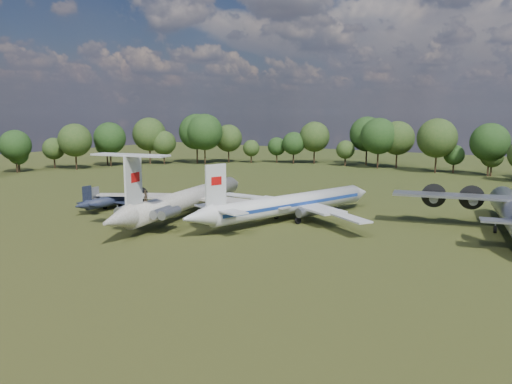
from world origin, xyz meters
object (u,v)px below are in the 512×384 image
Objects in this scene: tu104_jet at (291,207)px; small_prop_northwest at (116,201)px; small_prop_west at (112,203)px; il62_airliner at (189,202)px; person_on_il62 at (146,196)px.

small_prop_northwest is (-33.13, -7.27, -1.08)m from tu104_jet.
small_prop_west is at bearing -52.95° from small_prop_northwest.
tu104_jet is 2.96× the size of small_prop_northwest.
small_prop_northwest is at bearing 127.54° from small_prop_west.
tu104_jet is at bearing 16.24° from small_prop_west.
il62_airliner is at bearing 12.71° from small_prop_west.
il62_airliner reaches higher than tu104_jet.
tu104_jet is 32.61m from small_prop_west.
il62_airliner is 16.93m from small_prop_northwest.
person_on_il62 is (-13.54, -18.57, 3.27)m from tu104_jet.
tu104_jet is at bearing 8.17° from il62_airliner.
person_on_il62 reaches higher than small_prop_west.
il62_airliner is 3.21× the size of small_prop_northwest.
small_prop_west is at bearing -178.47° from il62_airliner.
person_on_il62 reaches higher than tu104_jet.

